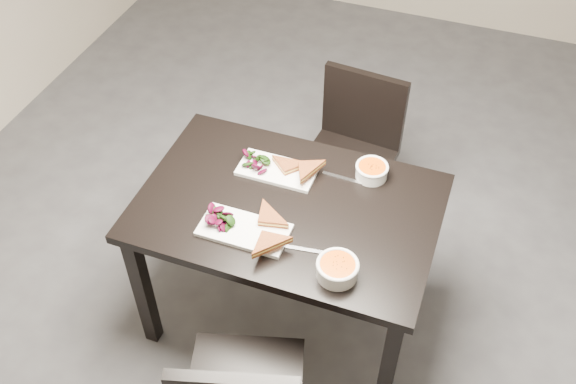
# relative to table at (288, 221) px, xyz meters

# --- Properties ---
(ground) EXTENTS (5.00, 5.00, 0.00)m
(ground) POSITION_rel_table_xyz_m (0.34, 0.42, -0.65)
(ground) COLOR #47474C
(ground) RESTS_ON ground
(table) EXTENTS (1.20, 0.80, 0.75)m
(table) POSITION_rel_table_xyz_m (0.00, 0.00, 0.00)
(table) COLOR black
(table) RESTS_ON ground
(chair_far) EXTENTS (0.46, 0.46, 0.85)m
(chair_far) POSITION_rel_table_xyz_m (0.08, 0.73, -0.17)
(chair_far) COLOR black
(chair_far) RESTS_ON ground
(plate_near) EXTENTS (0.35, 0.17, 0.02)m
(plate_near) POSITION_rel_table_xyz_m (-0.11, -0.19, 0.11)
(plate_near) COLOR white
(plate_near) RESTS_ON table
(sandwich_near) EXTENTS (0.20, 0.16, 0.06)m
(sandwich_near) POSITION_rel_table_xyz_m (-0.04, -0.18, 0.14)
(sandwich_near) COLOR #A64E22
(sandwich_near) RESTS_ON plate_near
(salad_near) EXTENTS (0.11, 0.10, 0.05)m
(salad_near) POSITION_rel_table_xyz_m (-0.21, -0.19, 0.14)
(salad_near) COLOR black
(salad_near) RESTS_ON plate_near
(soup_bowl_near) EXTENTS (0.16, 0.16, 0.07)m
(soup_bowl_near) POSITION_rel_table_xyz_m (0.29, -0.27, 0.14)
(soup_bowl_near) COLOR white
(soup_bowl_near) RESTS_ON table
(cutlery_near) EXTENTS (0.18, 0.04, 0.00)m
(cutlery_near) POSITION_rel_table_xyz_m (0.14, -0.20, 0.10)
(cutlery_near) COLOR silver
(cutlery_near) RESTS_ON table
(plate_far) EXTENTS (0.33, 0.16, 0.02)m
(plate_far) POSITION_rel_table_xyz_m (-0.11, 0.16, 0.11)
(plate_far) COLOR white
(plate_far) RESTS_ON table
(sandwich_far) EXTENTS (0.20, 0.20, 0.05)m
(sandwich_far) POSITION_rel_table_xyz_m (-0.04, 0.15, 0.14)
(sandwich_far) COLOR #A64E22
(sandwich_far) RESTS_ON plate_far
(salad_far) EXTENTS (0.10, 0.09, 0.04)m
(salad_far) POSITION_rel_table_xyz_m (-0.21, 0.16, 0.14)
(salad_far) COLOR black
(salad_far) RESTS_ON plate_far
(soup_bowl_far) EXTENTS (0.14, 0.14, 0.06)m
(soup_bowl_far) POSITION_rel_table_xyz_m (0.27, 0.27, 0.13)
(soup_bowl_far) COLOR white
(soup_bowl_far) RESTS_ON table
(cutlery_far) EXTENTS (0.18, 0.02, 0.00)m
(cutlery_far) POSITION_rel_table_xyz_m (0.16, 0.22, 0.10)
(cutlery_far) COLOR silver
(cutlery_far) RESTS_ON table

